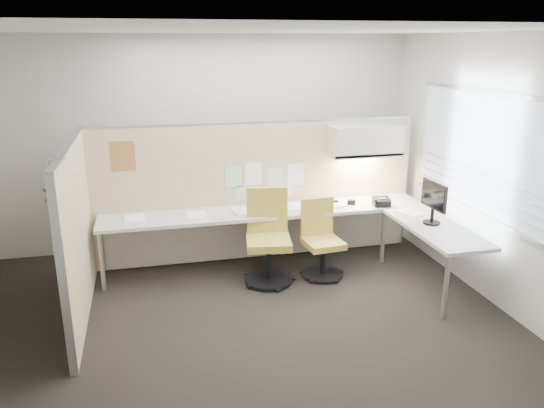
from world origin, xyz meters
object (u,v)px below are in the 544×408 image
object	(u,v)px
desk	(296,222)
chair_left	(268,240)
chair_right	(321,241)
monitor	(434,200)
phone	(381,202)

from	to	relation	value
desk	chair_left	world-z (taller)	chair_left
desk	chair_right	distance (m)	0.40
chair_left	chair_right	world-z (taller)	chair_left
chair_right	monitor	world-z (taller)	monitor
monitor	phone	distance (m)	0.84
chair_left	monitor	world-z (taller)	monitor
chair_left	desk	bearing A→B (deg)	41.81
chair_right	phone	xyz separation A→B (m)	(0.87, 0.25, 0.36)
desk	monitor	distance (m)	1.63
phone	chair_right	bearing A→B (deg)	-153.63
phone	desk	bearing A→B (deg)	-170.91
phone	chair_left	bearing A→B (deg)	-160.77
desk	phone	distance (m)	1.12
monitor	chair_right	bearing A→B (deg)	62.58
desk	phone	world-z (taller)	phone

